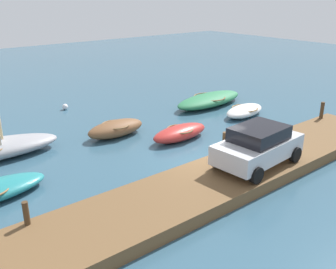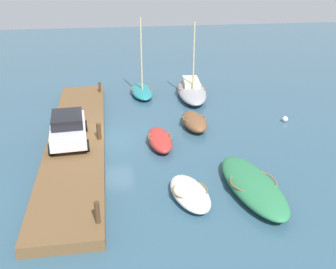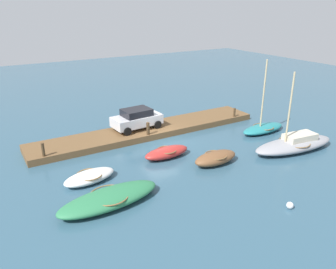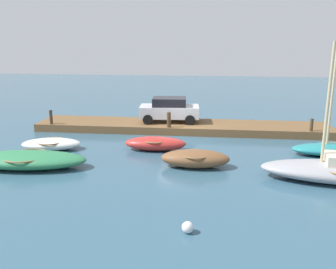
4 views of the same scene
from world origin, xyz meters
TOP-DOWN VIEW (x-y plane):
  - ground_plane at (0.00, 0.00)m, footprint 84.00×84.00m
  - dock_platform at (0.00, -1.84)m, footprint 18.98×3.11m
  - rowboat_red at (1.06, 2.82)m, footprint 3.34×1.40m
  - dinghy_brown at (-1.19, 5.28)m, footprint 3.22×1.51m
  - rowboat_teal at (-8.17, 2.63)m, footprint 4.31×1.81m
  - rowboat_white at (6.65, 3.39)m, footprint 3.34×1.97m
  - sailboat_grey at (-7.40, 6.41)m, footprint 6.80×2.78m
  - motorboat_green at (6.55, 6.30)m, footprint 5.74×2.50m
  - mooring_post_west at (-7.83, -0.54)m, footprint 0.18×0.18m
  - mooring_post_mid_west at (0.72, -0.54)m, footprint 0.25×0.25m
  - mooring_post_mid_east at (8.39, -0.54)m, footprint 0.20×0.20m
  - parked_car at (0.87, -2.15)m, footprint 4.00×2.29m
  - marker_buoy at (-1.25, 11.33)m, footprint 0.37×0.37m

SIDE VIEW (x-z plane):
  - ground_plane at x=0.00m, z-range 0.00..0.00m
  - marker_buoy at x=-1.25m, z-range 0.00..0.37m
  - dock_platform at x=0.00m, z-range 0.00..0.49m
  - rowboat_white at x=6.65m, z-range 0.01..0.62m
  - rowboat_teal at x=-8.17m, z-range -2.59..3.30m
  - rowboat_red at x=1.06m, z-range 0.01..0.74m
  - motorboat_green at x=6.55m, z-range 0.01..0.76m
  - dinghy_brown at x=-1.19m, z-range 0.01..0.83m
  - sailboat_grey at x=-7.40m, z-range -2.35..3.34m
  - mooring_post_west at x=-7.83m, z-range 0.49..1.25m
  - mooring_post_mid_east at x=8.39m, z-range 0.49..1.41m
  - mooring_post_mid_west at x=0.72m, z-range 0.49..1.44m
  - parked_car at x=0.87m, z-range 0.52..2.14m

